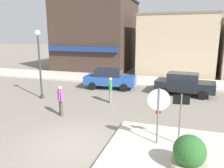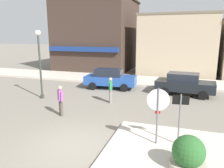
% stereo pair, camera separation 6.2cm
% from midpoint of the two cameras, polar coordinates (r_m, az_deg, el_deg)
% --- Properties ---
extents(ground_plane, '(160.00, 160.00, 0.00)m').
position_cam_midpoint_polar(ground_plane, '(8.80, -9.54, -15.82)').
color(ground_plane, gray).
extents(sidewalk_corner, '(6.40, 4.80, 0.15)m').
position_cam_midpoint_polar(sidewalk_corner, '(8.23, 21.67, -18.20)').
color(sidewalk_corner, beige).
rests_on(sidewalk_corner, ground).
extents(kerb_far, '(80.00, 4.00, 0.15)m').
position_cam_midpoint_polar(kerb_far, '(20.27, 7.20, 0.91)').
color(kerb_far, beige).
rests_on(kerb_far, ground).
extents(stop_sign, '(0.81, 0.13, 2.30)m').
position_cam_midpoint_polar(stop_sign, '(8.24, 12.07, -6.43)').
color(stop_sign, slate).
rests_on(stop_sign, ground).
extents(one_way_sign, '(0.60, 0.10, 2.10)m').
position_cam_midpoint_polar(one_way_sign, '(8.45, 17.49, -7.60)').
color(one_way_sign, slate).
rests_on(one_way_sign, ground).
extents(planter, '(1.10, 1.10, 1.23)m').
position_cam_midpoint_polar(planter, '(7.40, 19.51, -17.35)').
color(planter, '#ADA38E').
rests_on(planter, ground).
extents(lamp_post, '(0.36, 0.36, 4.54)m').
position_cam_midpoint_polar(lamp_post, '(14.99, -18.34, 7.39)').
color(lamp_post, '#333833').
rests_on(lamp_post, ground).
extents(parked_car_nearest, '(4.14, 2.15, 1.56)m').
position_cam_midpoint_polar(parked_car_nearest, '(17.36, -0.38, 1.51)').
color(parked_car_nearest, '#234C9E').
rests_on(parked_car_nearest, ground).
extents(parked_car_second, '(4.14, 2.16, 1.56)m').
position_cam_midpoint_polar(parked_car_second, '(16.29, 18.50, 0.09)').
color(parked_car_second, black).
rests_on(parked_car_second, ground).
extents(pedestrian_crossing_near, '(0.31, 0.55, 1.61)m').
position_cam_midpoint_polar(pedestrian_crossing_near, '(13.62, -0.26, -1.37)').
color(pedestrian_crossing_near, gray).
rests_on(pedestrian_crossing_near, ground).
extents(pedestrian_crossing_far, '(0.45, 0.46, 1.61)m').
position_cam_midpoint_polar(pedestrian_crossing_far, '(11.75, -13.14, -4.01)').
color(pedestrian_crossing_far, '#4C473D').
rests_on(pedestrian_crossing_far, ground).
extents(building_corner_shop, '(8.70, 9.22, 8.41)m').
position_cam_midpoint_polar(building_corner_shop, '(27.82, -3.62, 12.73)').
color(building_corner_shop, '#3D2D26').
rests_on(building_corner_shop, ground).
extents(building_storefront_left_near, '(7.86, 5.53, 6.31)m').
position_cam_midpoint_polar(building_storefront_left_near, '(24.93, 16.56, 9.83)').
color(building_storefront_left_near, tan).
rests_on(building_storefront_left_near, ground).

